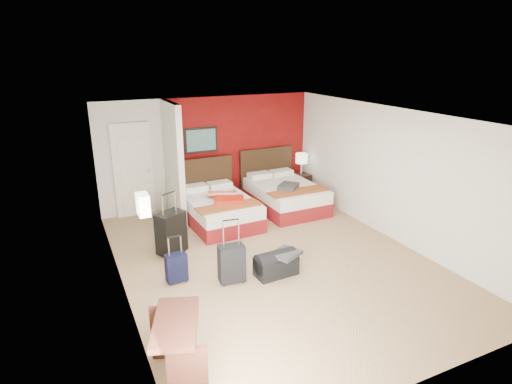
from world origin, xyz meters
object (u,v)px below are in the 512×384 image
bed_right (285,197)px  nightstand (301,185)px  desk (177,350)px  bed_left (220,211)px  suitcase_navy (176,269)px  red_suitcase_open (225,197)px  suitcase_black (171,234)px  suitcase_charcoal (232,265)px  duffel_bag (276,265)px  table_lamp (302,164)px

bed_right → nightstand: bearing=38.1°
desk → bed_left: bearing=83.6°
nightstand → suitcase_navy: bearing=-151.0°
red_suitcase_open → suitcase_navy: size_ratio=1.81×
bed_right → nightstand: 1.02m
suitcase_black → suitcase_charcoal: 1.51m
suitcase_black → bed_left: bearing=7.3°
suitcase_black → suitcase_navy: (-0.19, -1.02, -0.15)m
nightstand → suitcase_black: 4.15m
suitcase_black → nightstand: bearing=-4.1°
suitcase_black → desk: desk is taller
desk → duffel_bag: bearing=57.8°
suitcase_black → suitcase_charcoal: (0.60, -1.38, -0.08)m
nightstand → desk: (-4.47, -4.86, 0.10)m
bed_left → suitcase_navy: (-1.46, -1.97, -0.05)m
red_suitcase_open → desk: 4.46m
red_suitcase_open → nightstand: size_ratio=1.46×
nightstand → desk: size_ratio=0.61×
suitcase_black → duffel_bag: 2.00m
bed_right → nightstand: (0.79, 0.64, -0.01)m
red_suitcase_open → suitcase_charcoal: red_suitcase_open is taller
suitcase_navy → table_lamp: bearing=32.9°
bed_left → red_suitcase_open: size_ratio=2.26×
bed_right → table_lamp: (0.79, 0.64, 0.53)m
red_suitcase_open → suitcase_navy: red_suitcase_open is taller
red_suitcase_open → desk: bearing=-96.1°
bed_left → suitcase_black: 1.60m
suitcase_charcoal → suitcase_navy: 0.87m
desk → red_suitcase_open: bearing=81.9°
suitcase_black → bed_right: bearing=-8.4°
bed_right → duffel_bag: bed_right is taller
duffel_bag → suitcase_black: bearing=128.8°
table_lamp → suitcase_charcoal: table_lamp is taller
nightstand → suitcase_charcoal: suitcase_charcoal is taller
suitcase_black → suitcase_navy: size_ratio=1.68×
duffel_bag → table_lamp: bearing=50.3°
table_lamp → desk: (-4.47, -4.86, -0.44)m
suitcase_navy → bed_right: bearing=32.0°
suitcase_charcoal → duffel_bag: (0.73, -0.10, -0.13)m
bed_left → desk: desk is taller
bed_left → nightstand: nightstand is taller
bed_right → bed_left: bearing=-174.3°
bed_left → table_lamp: table_lamp is taller
desk → table_lamp: bearing=67.4°
suitcase_navy → suitcase_black: bearing=76.9°
suitcase_charcoal → desk: size_ratio=0.65×
bed_right → duffel_bag: bearing=-122.5°
suitcase_charcoal → duffel_bag: size_ratio=0.88×
duffel_bag → desk: (-2.05, -1.59, 0.21)m
table_lamp → duffel_bag: size_ratio=0.78×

